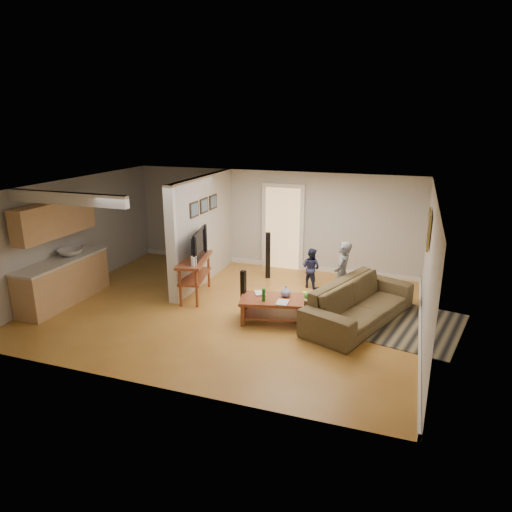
# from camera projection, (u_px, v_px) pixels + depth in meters

# --- Properties ---
(ground) EXTENTS (7.50, 7.50, 0.00)m
(ground) POSITION_uv_depth(u_px,v_px,m) (229.00, 308.00, 9.39)
(ground) COLOR #9D6627
(ground) RESTS_ON ground
(room_shell) EXTENTS (7.54, 6.02, 2.52)m
(room_shell) POSITION_uv_depth(u_px,v_px,m) (189.00, 231.00, 9.69)
(room_shell) COLOR #ABAAA4
(room_shell) RESTS_ON ground
(area_rug) EXTENTS (3.32, 2.73, 0.01)m
(area_rug) POSITION_uv_depth(u_px,v_px,m) (380.00, 319.00, 8.90)
(area_rug) COLOR black
(area_rug) RESTS_ON ground
(sofa) EXTENTS (1.95, 2.86, 0.78)m
(sofa) POSITION_uv_depth(u_px,v_px,m) (358.00, 321.00, 8.79)
(sofa) COLOR #4F3F27
(sofa) RESTS_ON ground
(coffee_table) EXTENTS (1.34, 0.96, 0.72)m
(coffee_table) POSITION_uv_depth(u_px,v_px,m) (273.00, 303.00, 8.72)
(coffee_table) COLOR #5F2E16
(coffee_table) RESTS_ON ground
(tv_console) EXTENTS (0.81, 1.46, 1.19)m
(tv_console) POSITION_uv_depth(u_px,v_px,m) (195.00, 262.00, 9.82)
(tv_console) COLOR #5F2E16
(tv_console) RESTS_ON ground
(speaker_left) EXTENTS (0.11, 0.11, 0.93)m
(speaker_left) POSITION_uv_depth(u_px,v_px,m) (243.00, 293.00, 8.95)
(speaker_left) COLOR black
(speaker_left) RESTS_ON ground
(speaker_right) EXTENTS (0.15, 0.15, 1.14)m
(speaker_right) POSITION_uv_depth(u_px,v_px,m) (268.00, 255.00, 11.05)
(speaker_right) COLOR black
(speaker_right) RESTS_ON ground
(toy_basket) EXTENTS (0.50, 0.50, 0.44)m
(toy_basket) POSITION_uv_depth(u_px,v_px,m) (308.00, 303.00, 9.19)
(toy_basket) COLOR olive
(toy_basket) RESTS_ON ground
(child) EXTENTS (0.40, 0.55, 1.41)m
(child) POSITION_uv_depth(u_px,v_px,m) (340.00, 307.00, 9.47)
(child) COLOR slate
(child) RESTS_ON ground
(toddler) EXTENTS (0.55, 0.50, 0.94)m
(toddler) POSITION_uv_depth(u_px,v_px,m) (310.00, 287.00, 10.58)
(toddler) COLOR #212444
(toddler) RESTS_ON ground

